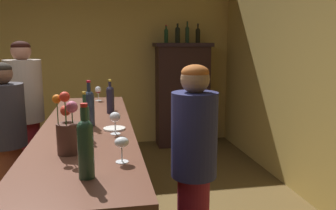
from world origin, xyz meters
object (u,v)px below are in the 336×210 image
(display_cabinet, at_px, (182,93))
(patron_tall, at_px, (26,114))
(wine_bottle_pinot, at_px, (110,98))
(bartender, at_px, (194,166))
(wine_glass_rear, at_px, (122,143))
(display_bottle_left, at_px, (166,35))
(wine_bottle_chardonnay, at_px, (85,119))
(wine_bottle_syrah, at_px, (89,106))
(wine_glass_mid, at_px, (98,91))
(wine_bottle_rose, at_px, (86,145))
(patron_redhead, at_px, (6,139))
(cheese_plate, at_px, (114,129))
(display_bottle_midleft, at_px, (178,34))
(wine_glass_spare, at_px, (111,98))
(display_bottle_midright, at_px, (198,35))
(display_bottle_center, at_px, (187,34))
(wine_glass_front, at_px, (115,118))
(flower_arrangement, at_px, (69,132))
(bar_counter, at_px, (90,190))

(display_cabinet, height_order, patron_tall, patron_tall)
(wine_bottle_pinot, relative_size, bartender, 0.19)
(wine_glass_rear, relative_size, patron_tall, 0.08)
(display_bottle_left, bearing_deg, wine_bottle_chardonnay, -109.18)
(wine_bottle_syrah, relative_size, wine_glass_mid, 2.19)
(wine_bottle_rose, bearing_deg, patron_redhead, 115.73)
(wine_bottle_rose, bearing_deg, display_cabinet, 71.00)
(cheese_plate, xyz_separation_m, display_bottle_midleft, (1.11, 3.01, 0.76))
(wine_bottle_syrah, xyz_separation_m, cheese_plate, (0.18, -0.15, -0.14))
(wine_glass_spare, height_order, cheese_plate, wine_glass_spare)
(wine_bottle_rose, relative_size, patron_tall, 0.20)
(wine_glass_rear, bearing_deg, wine_bottle_rose, -133.16)
(wine_bottle_syrah, height_order, display_bottle_midright, display_bottle_midright)
(wine_bottle_rose, xyz_separation_m, wine_glass_spare, (0.15, 1.66, -0.05))
(display_bottle_center, bearing_deg, wine_bottle_pinot, -118.02)
(wine_glass_front, bearing_deg, bartender, -18.33)
(wine_glass_front, height_order, flower_arrangement, flower_arrangement)
(flower_arrangement, distance_m, display_bottle_center, 3.89)
(wine_glass_front, bearing_deg, wine_glass_mid, 95.31)
(display_bottle_center, bearing_deg, flower_arrangement, -113.51)
(wine_glass_mid, relative_size, display_bottle_left, 0.56)
(flower_arrangement, bearing_deg, display_cabinet, 67.50)
(bar_counter, relative_size, wine_glass_spare, 18.27)
(display_bottle_midleft, relative_size, bartender, 0.20)
(display_bottle_center, relative_size, patron_redhead, 0.22)
(wine_glass_rear, xyz_separation_m, wine_glass_spare, (-0.02, 1.48, 0.01))
(display_bottle_left, height_order, display_bottle_midright, display_bottle_midright)
(display_bottle_midleft, height_order, display_bottle_center, display_bottle_center)
(wine_bottle_pinot, relative_size, wine_glass_spare, 1.98)
(wine_glass_front, bearing_deg, display_bottle_midright, 65.43)
(display_cabinet, xyz_separation_m, patron_tall, (-2.10, -1.63, 0.05))
(wine_bottle_pinot, xyz_separation_m, bartender, (0.53, -0.91, -0.34))
(wine_bottle_chardonnay, relative_size, bartender, 0.20)
(wine_glass_front, height_order, display_bottle_center, display_bottle_center)
(cheese_plate, distance_m, patron_redhead, 1.23)
(wine_bottle_rose, relative_size, bartender, 0.23)
(wine_glass_spare, bearing_deg, wine_bottle_rose, -95.06)
(display_bottle_midleft, distance_m, display_bottle_midright, 0.33)
(bar_counter, relative_size, wine_bottle_chardonnay, 9.06)
(display_bottle_center, bearing_deg, wine_bottle_syrah, -116.73)
(bartender, bearing_deg, patron_redhead, -34.44)
(wine_bottle_rose, distance_m, patron_tall, 2.41)
(bartender, bearing_deg, display_bottle_midleft, -98.63)
(wine_glass_rear, bearing_deg, wine_glass_front, 91.52)
(wine_glass_mid, xyz_separation_m, display_bottle_center, (1.40, 1.70, 0.66))
(display_bottle_center, height_order, patron_tall, display_bottle_center)
(cheese_plate, height_order, patron_redhead, patron_redhead)
(display_bottle_center, xyz_separation_m, bartender, (-0.75, -3.32, -0.98))
(display_bottle_center, bearing_deg, bar_counter, -117.23)
(wine_bottle_pinot, xyz_separation_m, display_bottle_midright, (1.46, 2.41, 0.62))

